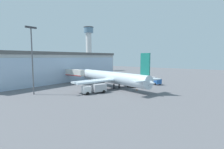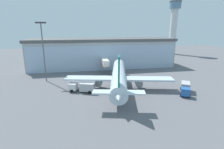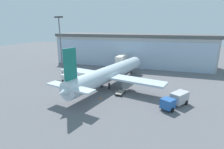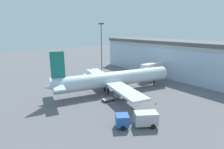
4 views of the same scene
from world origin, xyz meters
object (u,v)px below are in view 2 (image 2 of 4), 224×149
control_tower (174,24)px  safety_cone_wingtip (155,82)px  safety_cone_nose (131,98)px  fuel_truck (185,88)px  catering_truck (83,87)px  jet_bridge (104,61)px  apron_light_mast (43,47)px  baggage_cart (138,91)px  airplane (119,76)px

control_tower → safety_cone_wingtip: size_ratio=61.78×
safety_cone_nose → fuel_truck: bearing=5.3°
fuel_truck → safety_cone_wingtip: bearing=-125.4°
fuel_truck → catering_truck: bearing=-70.3°
jet_bridge → apron_light_mast: apron_light_mast is taller
jet_bridge → control_tower: 69.22m
jet_bridge → safety_cone_wingtip: size_ratio=24.82×
control_tower → baggage_cart: 84.41m
baggage_cart → control_tower: bearing=148.4°
fuel_truck → apron_light_mast: bearing=-83.7°
jet_bridge → baggage_cart: (5.73, -25.28, -3.79)m
catering_truck → safety_cone_nose: size_ratio=13.82×
catering_truck → safety_cone_nose: bearing=168.0°
apron_light_mast → safety_cone_nose: size_ratio=34.72×
control_tower → apron_light_mast: 89.97m
airplane → jet_bridge: bearing=16.8°
safety_cone_wingtip → fuel_truck: bearing=-67.7°
apron_light_mast → jet_bridge: bearing=22.7°
safety_cone_nose → safety_cone_wingtip: size_ratio=1.00×
apron_light_mast → baggage_cart: (26.74, -16.50, -10.80)m
apron_light_mast → catering_truck: apron_light_mast is taller
safety_cone_nose → safety_cone_wingtip: (11.73, 11.55, 0.00)m
control_tower → airplane: 82.43m
catering_truck → control_tower: bearing=-112.6°
control_tower → fuel_truck: size_ratio=4.63×
control_tower → apron_light_mast: control_tower is taller
jet_bridge → airplane: 20.32m
baggage_cart → safety_cone_wingtip: (8.30, 7.48, -0.23)m
apron_light_mast → control_tower: bearing=34.7°
baggage_cart → safety_cone_nose: 5.33m
jet_bridge → baggage_cart: bearing=-165.8°
jet_bridge → safety_cone_wingtip: 23.01m
jet_bridge → baggage_cart: size_ratio=4.73×
catering_truck → airplane: bearing=-150.5°
control_tower → safety_cone_wingtip: bearing=-122.8°
control_tower → safety_cone_nose: control_tower is taller
catering_truck → baggage_cart: size_ratio=2.63×
fuel_truck → safety_cone_nose: size_ratio=13.36×
fuel_truck → baggage_cart: bearing=-69.5°
jet_bridge → safety_cone_wingtip: bearing=-140.3°
control_tower → apron_light_mast: size_ratio=1.78×
control_tower → baggage_cart: bearing=-124.8°
catering_truck → fuel_truck: 28.07m
airplane → safety_cone_wingtip: (12.68, 2.46, -3.28)m
jet_bridge → airplane: airplane is taller
safety_cone_nose → baggage_cart: bearing=49.8°
control_tower → safety_cone_wingtip: (-38.62, -59.97, -19.61)m
safety_cone_wingtip → catering_truck: bearing=-170.4°
apron_light_mast → safety_cone_wingtip: apron_light_mast is taller
apron_light_mast → baggage_cart: 33.22m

